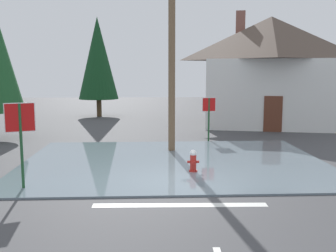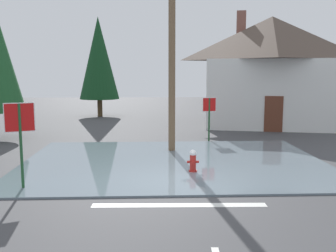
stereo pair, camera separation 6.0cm
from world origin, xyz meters
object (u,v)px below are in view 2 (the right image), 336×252
at_px(stop_sign_far, 209,110).
at_px(stop_sign_near, 20,127).
at_px(fire_hydrant, 193,162).
at_px(house, 271,69).
at_px(utility_pole, 172,32).
at_px(pine_tree_tall_left, 99,58).

bearing_deg(stop_sign_far, stop_sign_near, -130.53).
height_order(fire_hydrant, house, house).
height_order(stop_sign_near, fire_hydrant, stop_sign_near).
relative_size(stop_sign_near, fire_hydrant, 3.16).
bearing_deg(fire_hydrant, utility_pole, 98.18).
distance_m(stop_sign_far, house, 7.65).
height_order(utility_pole, stop_sign_far, utility_pole).
bearing_deg(house, stop_sign_far, -129.37).
bearing_deg(fire_hydrant, stop_sign_far, 76.57).
xyz_separation_m(house, pine_tree_tall_left, (-11.32, 5.13, 0.84)).
bearing_deg(utility_pole, fire_hydrant, -81.82).
distance_m(stop_sign_near, stop_sign_far, 9.92).
relative_size(fire_hydrant, house, 0.08).
bearing_deg(stop_sign_near, house, 49.97).
relative_size(utility_pole, house, 1.01).
height_order(stop_sign_far, house, house).
xyz_separation_m(stop_sign_far, house, (4.68, 5.71, 1.99)).
bearing_deg(utility_pole, pine_tree_tall_left, 109.57).
distance_m(house, pine_tree_tall_left, 12.46).
xyz_separation_m(utility_pole, pine_tree_tall_left, (-4.71, 13.25, -0.60)).
xyz_separation_m(fire_hydrant, pine_tree_tall_left, (-5.22, 16.79, 3.93)).
distance_m(stop_sign_near, pine_tree_tall_left, 18.55).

